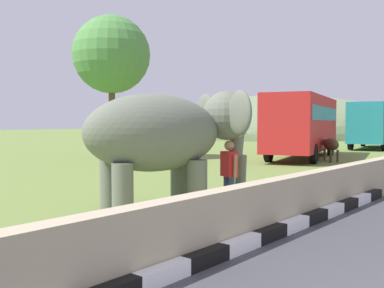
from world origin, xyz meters
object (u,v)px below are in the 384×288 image
bus_teal (373,122)px  cow_near (331,145)px  bus_red (303,122)px  elephant (169,134)px  person_handler (229,172)px

bus_teal → cow_near: bus_teal is taller
bus_red → bus_teal: (12.27, 0.08, -0.00)m
bus_red → cow_near: 2.61m
elephant → bus_red: size_ratio=0.40×
elephant → cow_near: elephant is taller
elephant → cow_near: size_ratio=2.43×
elephant → person_handler: (1.22, -0.78, -0.89)m
cow_near → bus_red: bearing=64.6°
elephant → cow_near: bearing=10.0°
bus_red → cow_near: (-0.99, -2.09, -1.21)m
person_handler → elephant: bearing=147.6°
person_handler → cow_near: (14.02, 3.45, -0.06)m
elephant → cow_near: (15.24, 2.68, -0.95)m
person_handler → bus_red: bearing=20.3°
person_handler → bus_red: (15.01, 5.55, 1.16)m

